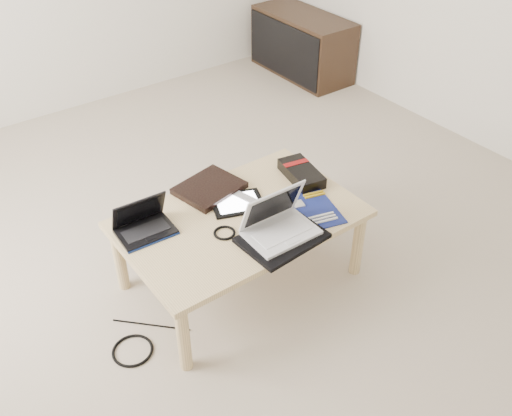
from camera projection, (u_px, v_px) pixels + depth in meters
ground at (222, 240)px, 3.13m from camera, size 4.00×4.00×0.00m
coffee_table at (240, 225)px, 2.68m from camera, size 1.10×0.70×0.40m
media_cabinet at (302, 45)px, 4.74m from camera, size 0.41×0.90×0.50m
book at (209, 188)px, 2.81m from camera, size 0.34×0.31×0.03m
netbook at (144, 225)px, 2.54m from camera, size 0.26×0.19×0.17m
tablet at (238, 203)px, 2.72m from camera, size 0.29×0.26×0.01m
remote at (250, 201)px, 2.73m from camera, size 0.10×0.21×0.02m
neoprene_sleeve at (282, 238)px, 2.51m from camera, size 0.38×0.28×0.02m
white_laptop at (278, 224)px, 2.50m from camera, size 0.31×0.22×0.21m
motherboard at (308, 209)px, 2.69m from camera, size 0.33×0.37×0.01m
gpu_box at (301, 173)px, 2.88m from camera, size 0.18×0.29×0.06m
cable_coil at (224, 233)px, 2.54m from camera, size 0.13×0.13×0.01m
floor_cable_coil at (133, 351)px, 2.52m from camera, size 0.23×0.23×0.01m
floor_cable_trail at (151, 325)px, 2.64m from camera, size 0.27×0.27×0.01m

